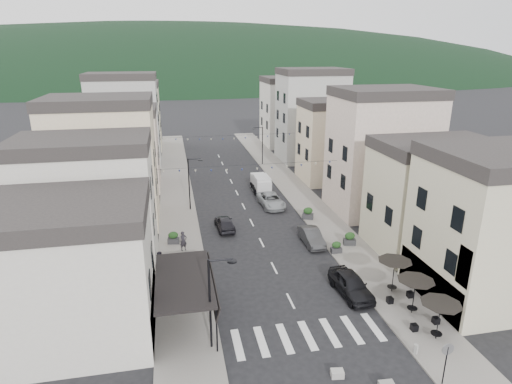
% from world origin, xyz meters
% --- Properties ---
extents(ground, '(700.00, 700.00, 0.00)m').
position_xyz_m(ground, '(0.00, 0.00, 0.00)').
color(ground, black).
rests_on(ground, ground).
extents(sidewalk_left, '(4.00, 76.00, 0.12)m').
position_xyz_m(sidewalk_left, '(-7.50, 32.00, 0.06)').
color(sidewalk_left, slate).
rests_on(sidewalk_left, ground).
extents(sidewalk_right, '(4.00, 76.00, 0.12)m').
position_xyz_m(sidewalk_right, '(7.50, 32.00, 0.06)').
color(sidewalk_right, slate).
rests_on(sidewalk_right, ground).
extents(hill_backdrop, '(640.00, 360.00, 70.00)m').
position_xyz_m(hill_backdrop, '(0.00, 300.00, 0.00)').
color(hill_backdrop, black).
rests_on(hill_backdrop, ground).
extents(boutique_building, '(12.00, 8.00, 8.00)m').
position_xyz_m(boutique_building, '(-15.50, 5.00, 4.00)').
color(boutique_building, beige).
rests_on(boutique_building, ground).
extents(bistro_building, '(10.00, 8.00, 10.00)m').
position_xyz_m(bistro_building, '(14.50, 4.00, 5.00)').
color(bistro_building, beige).
rests_on(bistro_building, ground).
extents(boutique_awning, '(3.77, 7.50, 3.28)m').
position_xyz_m(boutique_awning, '(-7.25, 5.00, 3.11)').
color(boutique_awning, black).
rests_on(boutique_awning, ground).
extents(buildings_row_left, '(10.20, 54.16, 14.00)m').
position_xyz_m(buildings_row_left, '(-14.50, 37.75, 6.12)').
color(buildings_row_left, beige).
rests_on(buildings_row_left, ground).
extents(buildings_row_right, '(10.20, 54.16, 14.50)m').
position_xyz_m(buildings_row_right, '(14.50, 36.59, 6.32)').
color(buildings_row_right, beige).
rests_on(buildings_row_right, ground).
extents(cafe_terrace, '(2.50, 8.10, 2.53)m').
position_xyz_m(cafe_terrace, '(7.70, 2.80, 2.36)').
color(cafe_terrace, black).
rests_on(cafe_terrace, ground).
extents(streetlamp_left_near, '(1.70, 0.56, 6.00)m').
position_xyz_m(streetlamp_left_near, '(-5.82, 2.00, 3.70)').
color(streetlamp_left_near, black).
rests_on(streetlamp_left_near, ground).
extents(streetlamp_left_far, '(1.70, 0.56, 6.00)m').
position_xyz_m(streetlamp_left_far, '(-5.82, 26.00, 3.70)').
color(streetlamp_left_far, black).
rests_on(streetlamp_left_far, ground).
extents(streetlamp_right_far, '(1.70, 0.56, 6.00)m').
position_xyz_m(streetlamp_right_far, '(5.82, 44.00, 3.70)').
color(streetlamp_right_far, black).
rests_on(streetlamp_right_far, ground).
extents(traffic_sign, '(0.70, 0.07, 2.70)m').
position_xyz_m(traffic_sign, '(5.80, -3.50, 1.93)').
color(traffic_sign, black).
rests_on(traffic_sign, ground).
extents(bollards, '(11.66, 10.26, 0.60)m').
position_xyz_m(bollards, '(0.00, 5.50, 0.42)').
color(bollards, gray).
rests_on(bollards, ground).
extents(bunting_near, '(19.00, 0.28, 0.62)m').
position_xyz_m(bunting_near, '(0.00, 22.00, 5.65)').
color(bunting_near, black).
rests_on(bunting_near, ground).
extents(bunting_far, '(19.00, 0.28, 0.62)m').
position_xyz_m(bunting_far, '(0.00, 38.00, 5.65)').
color(bunting_far, black).
rests_on(bunting_far, ground).
extents(parked_car_a, '(2.28, 4.92, 1.63)m').
position_xyz_m(parked_car_a, '(4.60, 6.00, 0.82)').
color(parked_car_a, black).
rests_on(parked_car_a, ground).
extents(parked_car_b, '(1.54, 4.33, 1.42)m').
position_xyz_m(parked_car_b, '(4.51, 14.86, 0.71)').
color(parked_car_b, '#2F2F32').
rests_on(parked_car_b, ground).
extents(parked_car_c, '(2.76, 5.36, 1.45)m').
position_xyz_m(parked_car_c, '(3.12, 25.36, 0.72)').
color(parked_car_c, gray).
rests_on(parked_car_c, ground).
extents(parked_car_d, '(2.16, 4.96, 1.42)m').
position_xyz_m(parked_car_d, '(3.00, 31.19, 0.71)').
color(parked_car_d, black).
rests_on(parked_car_d, ground).
extents(parked_car_e, '(1.88, 4.19, 1.40)m').
position_xyz_m(parked_car_e, '(-2.98, 19.75, 0.70)').
color(parked_car_e, black).
rests_on(parked_car_e, ground).
extents(delivery_van, '(1.84, 4.60, 2.20)m').
position_xyz_m(delivery_van, '(3.07, 30.82, 1.08)').
color(delivery_van, '#BBBBBD').
rests_on(delivery_van, ground).
extents(pedestrian_a, '(0.78, 0.66, 1.81)m').
position_xyz_m(pedestrian_a, '(-7.23, 15.57, 1.03)').
color(pedestrian_a, black).
rests_on(pedestrian_a, sidewalk_left).
extents(pedestrian_b, '(1.17, 1.14, 1.90)m').
position_xyz_m(pedestrian_b, '(-9.20, 11.69, 1.07)').
color(pedestrian_b, black).
rests_on(pedestrian_b, sidewalk_left).
extents(concrete_block_c, '(0.77, 0.60, 0.40)m').
position_xyz_m(concrete_block_c, '(0.49, -1.77, 0.20)').
color(concrete_block_c, '#9B9893').
rests_on(concrete_block_c, ground).
extents(planter_la, '(1.27, 0.97, 1.26)m').
position_xyz_m(planter_la, '(-7.68, 7.95, 0.73)').
color(planter_la, '#2A2A2D').
rests_on(planter_la, sidewalk_left).
extents(planter_lb, '(1.11, 0.72, 1.15)m').
position_xyz_m(planter_lb, '(-8.10, 17.25, 0.68)').
color(planter_lb, '#2A2A2C').
rests_on(planter_lb, sidewalk_left).
extents(planter_ra, '(1.22, 0.85, 1.24)m').
position_xyz_m(planter_ra, '(7.80, 13.74, 0.72)').
color(planter_ra, '#292A2C').
rests_on(planter_ra, sidewalk_right).
extents(planter_rb, '(0.96, 0.55, 1.06)m').
position_xyz_m(planter_rb, '(6.00, 12.45, 0.64)').
color(planter_rb, '#2C2C2F').
rests_on(planter_rb, sidewalk_right).
extents(planter_rc, '(1.31, 1.06, 1.28)m').
position_xyz_m(planter_rc, '(6.00, 20.58, 0.74)').
color(planter_rc, '#2C2C2F').
rests_on(planter_rc, sidewalk_right).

